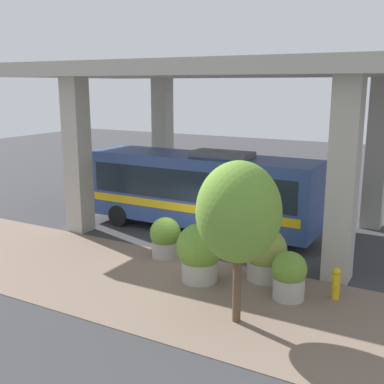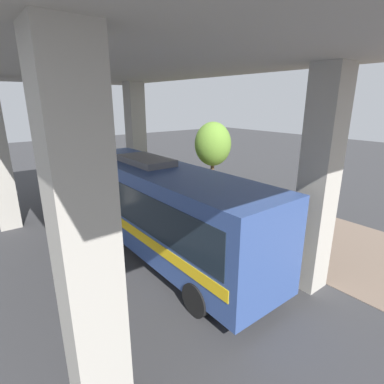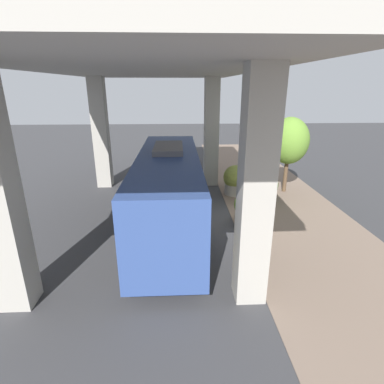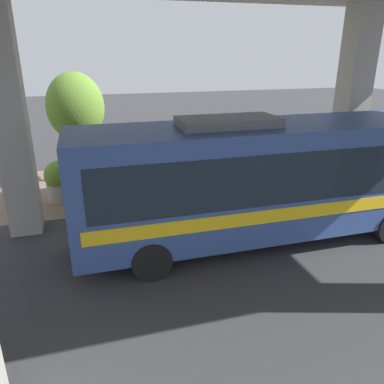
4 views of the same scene
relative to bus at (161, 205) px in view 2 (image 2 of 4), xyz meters
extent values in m
plane|color=#38383A|center=(-3.09, -0.95, -2.01)|extent=(80.00, 80.00, 0.00)
cube|color=#7A6656|center=(-6.09, -0.95, -2.00)|extent=(6.00, 40.00, 0.02)
cube|color=#ADA89E|center=(-2.59, -6.70, 1.41)|extent=(0.90, 0.90, 6.83)
cube|color=#ADA89E|center=(-2.59, 4.79, 1.41)|extent=(0.90, 0.90, 6.83)
cube|color=#ADA89E|center=(4.41, 4.79, 1.41)|extent=(0.90, 0.90, 6.83)
cube|color=#ADA89E|center=(0.91, -0.95, 5.13)|extent=(9.40, 19.49, 0.60)
cube|color=#334C8C|center=(0.00, 0.01, -0.05)|extent=(2.61, 10.54, 3.02)
cube|color=#19232D|center=(0.00, 0.01, 0.31)|extent=(2.65, 9.70, 1.33)
cube|color=yellow|center=(0.00, 0.01, -0.65)|extent=(2.65, 10.01, 0.36)
cube|color=slate|center=(0.00, -1.05, 1.58)|extent=(1.30, 2.64, 0.24)
cylinder|color=black|center=(-1.22, 3.70, -1.51)|extent=(0.28, 1.00, 1.00)
cylinder|color=black|center=(1.22, 3.70, -1.51)|extent=(0.28, 1.00, 1.00)
cylinder|color=black|center=(-1.22, -3.42, -1.51)|extent=(0.28, 1.00, 1.00)
cylinder|color=black|center=(1.22, -3.42, -1.51)|extent=(0.28, 1.00, 1.00)
cylinder|color=gold|center=(-4.25, -7.04, -1.59)|extent=(0.26, 0.26, 0.84)
sphere|color=gold|center=(-4.25, -7.04, -1.09)|extent=(0.24, 0.24, 0.24)
cylinder|color=gold|center=(-4.44, -7.04, -1.46)|extent=(0.15, 0.12, 0.12)
cylinder|color=gold|center=(-4.06, -7.04, -1.46)|extent=(0.15, 0.12, 0.12)
cylinder|color=#ADA89E|center=(-3.65, -0.44, -1.69)|extent=(1.06, 1.06, 0.64)
sphere|color=olive|center=(-3.65, -0.44, -1.04)|extent=(1.19, 1.19, 1.19)
sphere|color=#993F8C|center=(-3.52, -0.55, -1.21)|extent=(0.37, 0.37, 0.37)
cylinder|color=#ADA89E|center=(-5.05, -2.69, -1.62)|extent=(1.22, 1.22, 0.78)
sphere|color=olive|center=(-5.05, -2.69, -0.79)|extent=(1.59, 1.59, 1.59)
sphere|color=#993F8C|center=(-4.89, -2.81, -1.06)|extent=(0.43, 0.43, 0.43)
cylinder|color=#ADA89E|center=(-3.87, -4.58, -1.66)|extent=(1.24, 1.24, 0.68)
sphere|color=olive|center=(-3.87, -4.58, -0.92)|extent=(1.45, 1.45, 1.45)
sphere|color=#BF334C|center=(-3.71, -4.70, -1.15)|extent=(0.43, 0.43, 0.43)
cylinder|color=#ADA89E|center=(-4.95, -5.76, -1.65)|extent=(0.98, 0.98, 0.71)
sphere|color=olive|center=(-4.95, -5.76, -1.01)|extent=(1.08, 1.08, 1.08)
sphere|color=#BF334C|center=(-4.82, -5.86, -1.17)|extent=(0.34, 0.34, 0.34)
cylinder|color=brown|center=(-7.06, -4.94, -0.76)|extent=(0.24, 0.24, 2.50)
ellipsoid|color=olive|center=(-7.06, -4.94, 1.19)|extent=(2.32, 2.32, 2.78)
camera|label=1|loc=(-18.51, -9.90, 4.54)|focal=45.00mm
camera|label=2|loc=(5.73, 9.25, 3.84)|focal=28.00mm
camera|label=3|loc=(-0.45, 12.57, 4.26)|focal=28.00mm
camera|label=4|loc=(9.14, -4.68, 3.30)|focal=35.00mm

